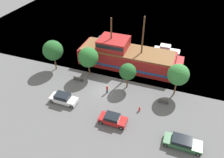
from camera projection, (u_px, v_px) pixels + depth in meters
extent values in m
plane|color=#5B5B5E|center=(105.00, 91.00, 37.09)|extent=(160.00, 160.00, 0.00)
plane|color=slate|center=(154.00, 7.00, 69.96)|extent=(80.00, 80.00, 0.00)
cube|color=#A31E1E|center=(127.00, 58.00, 42.43)|extent=(18.36, 5.96, 3.08)
cube|color=#234C93|center=(127.00, 60.00, 42.71)|extent=(17.99, 6.04, 0.45)
cube|color=#A31E1E|center=(179.00, 66.00, 39.54)|extent=(1.40, 3.28, 2.16)
cube|color=brown|center=(127.00, 51.00, 41.41)|extent=(17.62, 5.48, 0.25)
cube|color=#A31E1E|center=(114.00, 43.00, 41.48)|extent=(5.51, 4.76, 1.92)
cube|color=black|center=(114.00, 42.00, 41.31)|extent=(5.23, 4.82, 0.69)
cylinder|color=#4C331E|center=(143.00, 35.00, 38.47)|extent=(0.28, 0.28, 7.00)
cylinder|color=#4C331E|center=(111.00, 33.00, 40.38)|extent=(0.28, 0.28, 5.95)
cube|color=#2D333D|center=(109.00, 41.00, 50.30)|extent=(5.35, 2.39, 0.96)
cube|color=silver|center=(107.00, 37.00, 49.83)|extent=(2.14, 1.86, 0.91)
cube|color=black|center=(110.00, 38.00, 49.66)|extent=(0.12, 1.67, 0.73)
cube|color=silver|center=(167.00, 51.00, 46.70)|extent=(5.44, 2.02, 0.83)
cube|color=silver|center=(165.00, 47.00, 46.26)|extent=(2.18, 1.58, 0.96)
cube|color=black|center=(168.00, 48.00, 46.09)|extent=(0.12, 1.42, 0.77)
cube|color=white|center=(64.00, 99.00, 34.53)|extent=(4.42, 1.76, 0.66)
cube|color=black|center=(62.00, 96.00, 34.17)|extent=(2.30, 1.59, 0.64)
cylinder|color=black|center=(72.00, 106.00, 33.62)|extent=(0.62, 0.22, 0.62)
cylinder|color=gray|center=(72.00, 106.00, 33.62)|extent=(0.24, 0.25, 0.24)
cylinder|color=black|center=(76.00, 100.00, 34.80)|extent=(0.62, 0.22, 0.62)
cylinder|color=gray|center=(76.00, 100.00, 34.80)|extent=(0.24, 0.25, 0.24)
cylinder|color=black|center=(52.00, 101.00, 34.56)|extent=(0.62, 0.22, 0.62)
cylinder|color=gray|center=(52.00, 101.00, 34.56)|extent=(0.24, 0.25, 0.24)
cylinder|color=black|center=(57.00, 95.00, 35.75)|extent=(0.62, 0.22, 0.62)
cylinder|color=gray|center=(57.00, 95.00, 35.75)|extent=(0.24, 0.25, 0.24)
cube|color=#B21E1E|center=(113.00, 120.00, 31.10)|extent=(3.96, 1.79, 0.66)
cube|color=black|center=(112.00, 117.00, 30.79)|extent=(2.06, 1.61, 0.49)
cylinder|color=black|center=(121.00, 128.00, 30.25)|extent=(0.68, 0.22, 0.68)
cylinder|color=gray|center=(121.00, 128.00, 30.25)|extent=(0.26, 0.25, 0.26)
cylinder|color=black|center=(125.00, 120.00, 31.45)|extent=(0.68, 0.22, 0.68)
cylinder|color=gray|center=(125.00, 120.00, 31.45)|extent=(0.26, 0.25, 0.26)
cylinder|color=black|center=(101.00, 122.00, 31.06)|extent=(0.68, 0.22, 0.68)
cylinder|color=gray|center=(101.00, 122.00, 31.06)|extent=(0.26, 0.25, 0.26)
cylinder|color=black|center=(105.00, 114.00, 32.26)|extent=(0.68, 0.22, 0.68)
cylinder|color=gray|center=(105.00, 114.00, 32.26)|extent=(0.26, 0.25, 0.26)
cube|color=#2D5B38|center=(182.00, 143.00, 28.05)|extent=(4.82, 1.91, 0.59)
cube|color=black|center=(182.00, 140.00, 27.77)|extent=(2.51, 1.72, 0.48)
cylinder|color=black|center=(198.00, 154.00, 27.01)|extent=(0.60, 0.22, 0.60)
cylinder|color=gray|center=(198.00, 154.00, 27.01)|extent=(0.23, 0.25, 0.23)
cylinder|color=black|center=(198.00, 143.00, 28.30)|extent=(0.60, 0.22, 0.60)
cylinder|color=gray|center=(198.00, 143.00, 28.30)|extent=(0.23, 0.25, 0.23)
cylinder|color=black|center=(166.00, 145.00, 28.07)|extent=(0.60, 0.22, 0.60)
cylinder|color=gray|center=(166.00, 145.00, 28.07)|extent=(0.23, 0.25, 0.23)
cylinder|color=black|center=(168.00, 135.00, 29.36)|extent=(0.60, 0.22, 0.60)
cylinder|color=gray|center=(168.00, 135.00, 29.36)|extent=(0.23, 0.25, 0.23)
cylinder|color=red|center=(139.00, 110.00, 33.14)|extent=(0.22, 0.22, 0.56)
sphere|color=red|center=(140.00, 108.00, 32.92)|extent=(0.25, 0.25, 0.25)
cylinder|color=red|center=(138.00, 109.00, 33.16)|extent=(0.10, 0.09, 0.09)
cylinder|color=red|center=(140.00, 110.00, 33.08)|extent=(0.10, 0.09, 0.09)
cube|color=#4C4742|center=(78.00, 78.00, 39.10)|extent=(1.65, 0.45, 0.05)
cube|color=#4C4742|center=(78.00, 78.00, 38.82)|extent=(1.65, 0.06, 0.40)
cube|color=#2D2D2D|center=(74.00, 79.00, 39.44)|extent=(0.12, 0.36, 0.40)
cube|color=#2D2D2D|center=(82.00, 80.00, 39.03)|extent=(0.12, 0.36, 0.40)
cube|color=#4C4742|center=(164.00, 101.00, 34.50)|extent=(1.54, 0.45, 0.05)
cube|color=#4C4742|center=(164.00, 100.00, 34.22)|extent=(1.54, 0.06, 0.40)
cube|color=#2D2D2D|center=(159.00, 101.00, 34.82)|extent=(0.12, 0.36, 0.40)
cube|color=#2D2D2D|center=(168.00, 103.00, 34.45)|extent=(0.12, 0.36, 0.40)
cylinder|color=#232838|center=(107.00, 91.00, 36.44)|extent=(0.27, 0.27, 0.76)
cylinder|color=#B22323|center=(107.00, 88.00, 36.03)|extent=(0.32, 0.32, 0.58)
sphere|color=beige|center=(107.00, 86.00, 35.79)|extent=(0.21, 0.21, 0.21)
cylinder|color=brown|center=(55.00, 63.00, 41.49)|extent=(0.24, 0.24, 2.50)
sphere|color=#235B28|center=(53.00, 50.00, 39.77)|extent=(3.70, 3.70, 3.70)
cylinder|color=brown|center=(89.00, 70.00, 39.91)|extent=(0.24, 0.24, 2.34)
sphere|color=#286B2D|center=(88.00, 57.00, 38.27)|extent=(3.59, 3.59, 3.59)
cylinder|color=brown|center=(127.00, 82.00, 37.28)|extent=(0.24, 0.24, 2.04)
sphere|color=#235B28|center=(128.00, 72.00, 35.93)|extent=(2.81, 2.81, 2.81)
cylinder|color=brown|center=(175.00, 88.00, 35.63)|extent=(0.24, 0.24, 2.54)
sphere|color=#337A38|center=(178.00, 75.00, 33.97)|extent=(3.42, 3.42, 3.42)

